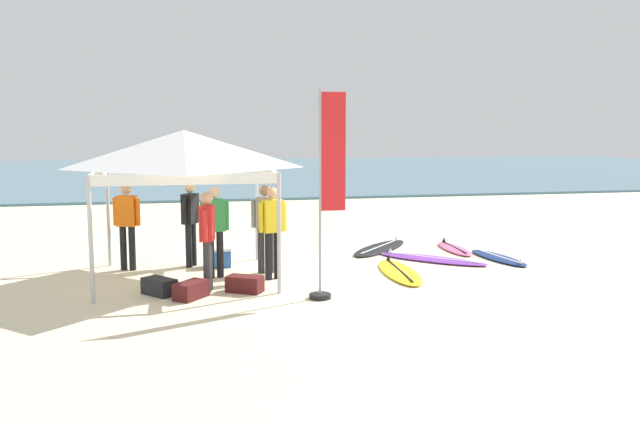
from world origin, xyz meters
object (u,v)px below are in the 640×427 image
(surfboard_yellow, at_px, (399,272))
(surfboard_pink, at_px, (454,249))
(person_grey, at_px, (265,222))
(person_black, at_px, (190,218))
(gear_bag_on_sand, at_px, (191,290))
(gear_bag_near_tent, at_px, (245,284))
(cooler_box, at_px, (218,257))
(canopy_tent, at_px, (184,150))
(banner_flag, at_px, (327,203))
(surfboard_black, at_px, (380,248))
(person_red, at_px, (207,234))
(person_orange, at_px, (127,221))
(gear_bag_by_pole, at_px, (159,287))
(person_yellow, at_px, (273,226))
(surfboard_purple, at_px, (432,259))
(person_green, at_px, (215,225))
(surfboard_navy, at_px, (498,258))

(surfboard_yellow, relative_size, surfboard_pink, 1.33)
(person_grey, distance_m, person_black, 1.68)
(surfboard_pink, bearing_deg, gear_bag_on_sand, -152.36)
(gear_bag_near_tent, bearing_deg, cooler_box, 97.58)
(canopy_tent, bearing_deg, cooler_box, 54.58)
(person_grey, height_order, gear_bag_near_tent, person_grey)
(surfboard_pink, height_order, banner_flag, banner_flag)
(surfboard_black, bearing_deg, person_red, -142.12)
(surfboard_pink, relative_size, person_grey, 1.08)
(surfboard_yellow, xyz_separation_m, banner_flag, (-1.79, -1.52, 1.54))
(person_black, xyz_separation_m, banner_flag, (2.10, -3.09, 0.59))
(surfboard_pink, relative_size, person_black, 1.08)
(person_orange, distance_m, gear_bag_on_sand, 2.91)
(person_orange, height_order, gear_bag_by_pole, person_orange)
(banner_flag, distance_m, gear_bag_on_sand, 2.65)
(person_yellow, bearing_deg, surfboard_purple, 15.62)
(person_green, xyz_separation_m, gear_bag_on_sand, (-0.50, -1.48, -0.85))
(surfboard_navy, bearing_deg, surfboard_yellow, -160.96)
(person_orange, bearing_deg, surfboard_navy, -4.42)
(canopy_tent, xyz_separation_m, person_red, (0.33, -1.09, -1.40))
(gear_bag_near_tent, distance_m, gear_bag_on_sand, 0.94)
(person_yellow, distance_m, gear_bag_by_pole, 2.34)
(surfboard_purple, distance_m, surfboard_pink, 1.42)
(person_yellow, bearing_deg, gear_bag_by_pole, -159.43)
(gear_bag_by_pole, bearing_deg, person_orange, 106.24)
(person_grey, bearing_deg, canopy_tent, -174.51)
(cooler_box, bearing_deg, surfboard_yellow, -22.40)
(surfboard_black, bearing_deg, gear_bag_on_sand, -140.45)
(surfboard_pink, bearing_deg, surfboard_navy, -69.14)
(canopy_tent, distance_m, surfboard_yellow, 4.67)
(surfboard_yellow, distance_m, gear_bag_near_tent, 3.18)
(surfboard_pink, bearing_deg, surfboard_black, 163.80)
(surfboard_navy, xyz_separation_m, cooler_box, (-5.90, 0.51, 0.16))
(surfboard_navy, distance_m, gear_bag_by_pole, 7.21)
(person_black, relative_size, cooler_box, 3.42)
(gear_bag_by_pole, bearing_deg, surfboard_yellow, 8.79)
(surfboard_navy, bearing_deg, person_yellow, -170.84)
(surfboard_navy, bearing_deg, surfboard_black, 141.04)
(person_grey, relative_size, person_yellow, 1.00)
(surfboard_navy, height_order, person_green, person_green)
(canopy_tent, height_order, gear_bag_by_pole, canopy_tent)
(gear_bag_near_tent, bearing_deg, surfboard_purple, 24.35)
(surfboard_pink, height_order, gear_bag_near_tent, gear_bag_near_tent)
(person_red, bearing_deg, surfboard_purple, 19.41)
(person_black, distance_m, person_orange, 1.23)
(surfboard_navy, xyz_separation_m, person_green, (-6.02, -0.46, 0.95))
(person_orange, distance_m, cooler_box, 1.93)
(person_grey, bearing_deg, person_green, -167.88)
(surfboard_navy, distance_m, person_black, 6.54)
(person_green, height_order, banner_flag, banner_flag)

